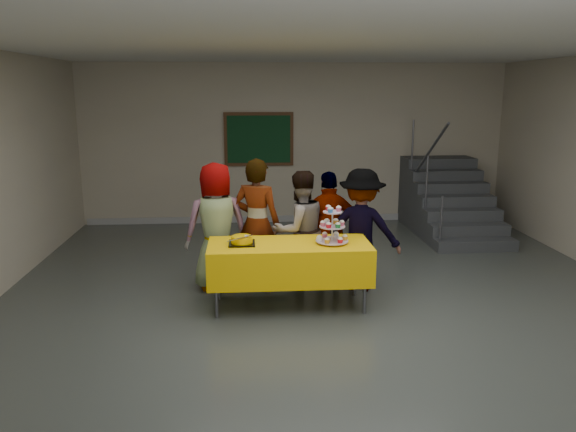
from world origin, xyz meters
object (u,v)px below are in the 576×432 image
object	(u,v)px
bake_table	(289,261)
cupcake_stand	(332,229)
schoolchild_e	(361,230)
schoolchild_c	(300,230)
schoolchild_a	(217,226)
noticeboard	(259,139)
schoolchild_d	(329,229)
staircase	(446,203)
schoolchild_b	(257,224)
bear_cake	(242,239)

from	to	relation	value
bake_table	cupcake_stand	world-z (taller)	cupcake_stand
schoolchild_e	schoolchild_c	bearing A→B (deg)	10.51
bake_table	schoolchild_a	distance (m)	1.16
schoolchild_a	schoolchild_c	size ratio (longest dim) A/B	1.07
cupcake_stand	noticeboard	size ratio (longest dim) A/B	0.34
cupcake_stand	noticeboard	bearing A→B (deg)	99.51
schoolchild_d	noticeboard	xyz separation A→B (m)	(-0.82, 3.58, 0.85)
staircase	schoolchild_e	bearing A→B (deg)	-126.43
bake_table	noticeboard	distance (m)	4.47
schoolchild_a	cupcake_stand	bearing A→B (deg)	136.93
cupcake_stand	schoolchild_b	world-z (taller)	schoolchild_b
schoolchild_e	schoolchild_d	bearing A→B (deg)	-12.03
schoolchild_d	schoolchild_b	bearing A→B (deg)	0.04
bear_cake	schoolchild_d	size ratio (longest dim) A/B	0.24
noticeboard	bear_cake	bearing A→B (deg)	-94.11
bear_cake	schoolchild_c	world-z (taller)	schoolchild_c
bear_cake	schoolchild_d	distance (m)	1.36
bake_table	schoolchild_d	world-z (taller)	schoolchild_d
schoolchild_a	noticeboard	world-z (taller)	noticeboard
noticeboard	schoolchild_b	bearing A→B (deg)	-91.92
bake_table	staircase	world-z (taller)	staircase
bake_table	schoolchild_c	size ratio (longest dim) A/B	1.23
bake_table	noticeboard	xyz separation A→B (m)	(-0.24, 4.34, 1.04)
schoolchild_b	schoolchild_d	size ratio (longest dim) A/B	1.12
bear_cake	schoolchild_c	bearing A→B (deg)	41.24
cupcake_stand	schoolchild_a	xyz separation A→B (m)	(-1.37, 0.75, -0.12)
schoolchild_c	schoolchild_e	bearing A→B (deg)	151.02
schoolchild_c	cupcake_stand	bearing A→B (deg)	93.53
schoolchild_a	bear_cake	bearing A→B (deg)	100.11
schoolchild_c	noticeboard	size ratio (longest dim) A/B	1.17
schoolchild_c	noticeboard	bearing A→B (deg)	-104.52
bear_cake	bake_table	bearing A→B (deg)	-0.83
schoolchild_a	schoolchild_c	world-z (taller)	schoolchild_a
schoolchild_a	staircase	world-z (taller)	staircase
schoolchild_b	schoolchild_c	bearing A→B (deg)	-165.10
bake_table	staircase	size ratio (longest dim) A/B	0.78
bear_cake	schoolchild_e	size ratio (longest dim) A/B	0.23
schoolchild_e	staircase	distance (m)	3.69
staircase	noticeboard	world-z (taller)	noticeboard
schoolchild_d	staircase	size ratio (longest dim) A/B	0.62
schoolchild_d	schoolchild_e	distance (m)	0.43
schoolchild_e	noticeboard	bearing A→B (deg)	-54.10
noticeboard	staircase	bearing A→B (deg)	-13.90
schoolchild_a	schoolchild_b	world-z (taller)	schoolchild_b
bake_table	schoolchild_e	world-z (taller)	schoolchild_e
schoolchild_a	noticeboard	xyz separation A→B (m)	(0.63, 3.62, 0.78)
staircase	schoolchild_a	bearing A→B (deg)	-145.23
schoolchild_b	schoolchild_d	xyz separation A→B (m)	(0.94, 0.05, -0.09)
schoolchild_a	staircase	distance (m)	4.89
bear_cake	schoolchild_b	xyz separation A→B (m)	(0.19, 0.70, 0.01)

